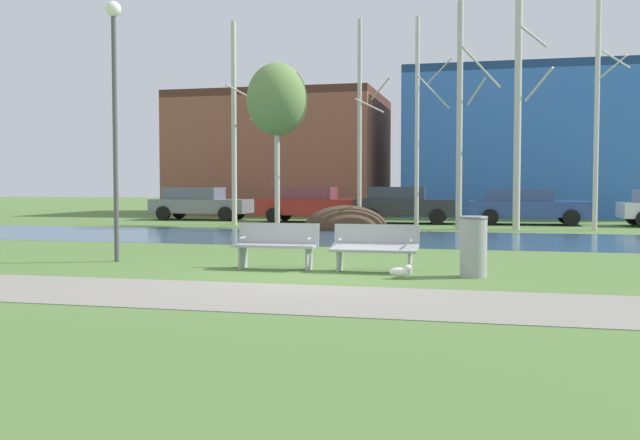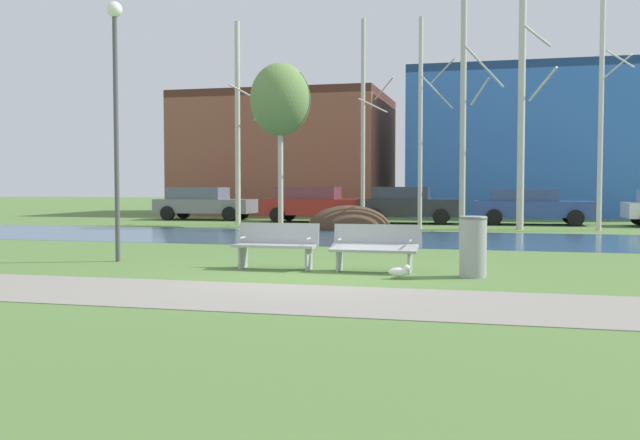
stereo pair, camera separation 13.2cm
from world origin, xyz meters
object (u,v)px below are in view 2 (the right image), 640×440
bench_left (276,244)px  seagull (399,271)px  streetlamp (116,89)px  parked_hatch_third_dark (407,204)px  parked_wagon_fourth_blue (531,206)px  parked_van_nearest_grey (204,203)px  parked_sedan_second_red (315,203)px  trash_bin (473,246)px  bench_right (375,246)px

bench_left → seagull: size_ratio=3.90×
streetlamp → seagull: bearing=-12.3°
parked_hatch_third_dark → parked_wagon_fourth_blue: 4.95m
seagull → parked_wagon_fourth_blue: parked_wagon_fourth_blue is taller
parked_van_nearest_grey → bench_left: bearing=-62.6°
streetlamp → parked_van_nearest_grey: 17.86m
bench_left → parked_van_nearest_grey: size_ratio=0.36×
seagull → parked_sedan_second_red: (-6.01, 17.52, 0.67)m
seagull → streetlamp: size_ratio=0.08×
seagull → streetlamp: (-6.11, 1.33, 3.46)m
seagull → parked_sedan_second_red: bearing=108.9°
parked_van_nearest_grey → parked_sedan_second_red: bearing=-6.5°
trash_bin → parked_hatch_third_dark: 17.15m
seagull → streetlamp: bearing=167.7°
streetlamp → parked_wagon_fourth_blue: (9.03, 16.34, -2.83)m
bench_left → parked_wagon_fourth_blue: 17.64m
bench_right → parked_wagon_fourth_blue: parked_wagon_fourth_blue is taller
bench_right → parked_wagon_fourth_blue: size_ratio=0.34×
seagull → parked_sedan_second_red: 18.53m
seagull → parked_van_nearest_grey: size_ratio=0.09×
seagull → parked_van_nearest_grey: parked_van_nearest_grey is taller
bench_right → parked_van_nearest_grey: (-10.87, 17.25, 0.31)m
bench_left → bench_right: 1.91m
bench_right → parked_van_nearest_grey: parked_van_nearest_grey is taller
bench_right → parked_van_nearest_grey: bearing=122.2°
seagull → parked_hatch_third_dark: 17.54m
streetlamp → bench_left: bearing=-7.0°
seagull → streetlamp: streetlamp is taller
bench_right → parked_sedan_second_red: bearing=108.1°
bench_right → parked_sedan_second_red: 17.50m
parked_wagon_fourth_blue → parked_sedan_second_red: bearing=-179.0°
seagull → trash_bin: bearing=25.4°
bench_right → trash_bin: size_ratio=1.51×
parked_sedan_second_red → streetlamp: bearing=-90.3°
parked_van_nearest_grey → parked_sedan_second_red: size_ratio=0.98×
seagull → parked_wagon_fourth_blue: size_ratio=0.09×
parked_sedan_second_red → parked_wagon_fourth_blue: size_ratio=0.99×
trash_bin → parked_wagon_fourth_blue: 17.19m
bench_right → parked_sedan_second_red: (-5.43, 16.63, 0.33)m
trash_bin → parked_van_nearest_grey: parked_van_nearest_grey is taller
parked_hatch_third_dark → parked_sedan_second_red: bearing=178.5°
trash_bin → seagull: bearing=-154.6°
trash_bin → parked_hatch_third_dark: bearing=100.8°
bench_left → trash_bin: (3.69, -0.32, 0.08)m
parked_hatch_third_dark → seagull: bearing=-83.4°
streetlamp → parked_hatch_third_dark: (4.09, 16.08, -2.79)m
trash_bin → streetlamp: streetlamp is taller
seagull → parked_sedan_second_red: parked_sedan_second_red is taller
streetlamp → trash_bin: bearing=-6.0°
trash_bin → parked_van_nearest_grey: size_ratio=0.24×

